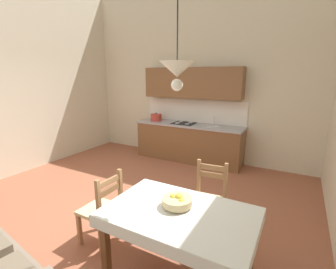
{
  "coord_description": "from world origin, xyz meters",
  "views": [
    {
      "loc": [
        2.27,
        -2.65,
        2.02
      ],
      "look_at": [
        0.24,
        1.06,
        0.98
      ],
      "focal_mm": 25.83,
      "sensor_mm": 36.0,
      "label": 1
    }
  ],
  "objects": [
    {
      "name": "fruit_bowl",
      "position": [
        1.31,
        -0.71,
        0.81
      ],
      "size": [
        0.3,
        0.3,
        0.12
      ],
      "color": "tan",
      "rests_on": "dining_table"
    },
    {
      "name": "dining_table",
      "position": [
        1.37,
        -0.78,
        0.63
      ],
      "size": [
        1.44,
        0.93,
        0.75
      ],
      "color": "brown",
      "rests_on": "ground_plane"
    },
    {
      "name": "wall_left",
      "position": [
        -2.86,
        0.0,
        2.04
      ],
      "size": [
        0.12,
        6.25,
        4.09
      ],
      "primitive_type": "cube",
      "color": "beige",
      "rests_on": "ground_plane"
    },
    {
      "name": "kitchen_cabinetry",
      "position": [
        -0.01,
        2.55,
        0.86
      ],
      "size": [
        2.59,
        0.63,
        2.2
      ],
      "color": "brown",
      "rests_on": "ground_plane"
    },
    {
      "name": "wall_back",
      "position": [
        0.0,
        2.89,
        2.04
      ],
      "size": [
        6.2,
        0.12,
        4.09
      ],
      "primitive_type": "cube",
      "color": "beige",
      "rests_on": "ground_plane"
    },
    {
      "name": "pendant_lamp",
      "position": [
        1.27,
        -0.65,
        2.07
      ],
      "size": [
        0.32,
        0.32,
        0.8
      ],
      "color": "black"
    },
    {
      "name": "dining_chair_kitchen_side",
      "position": [
        1.36,
        0.1,
        0.44
      ],
      "size": [
        0.45,
        0.45,
        0.93
      ],
      "color": "#D1BC89",
      "rests_on": "ground_plane"
    },
    {
      "name": "dining_chair_tv_side",
      "position": [
        0.32,
        -0.74,
        0.44
      ],
      "size": [
        0.43,
        0.43,
        0.93
      ],
      "color": "#D1BC89",
      "rests_on": "ground_plane"
    },
    {
      "name": "ground_plane",
      "position": [
        0.0,
        0.0,
        -0.05
      ],
      "size": [
        6.2,
        6.25,
        0.1
      ],
      "primitive_type": "cube",
      "color": "#99563D"
    }
  ]
}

